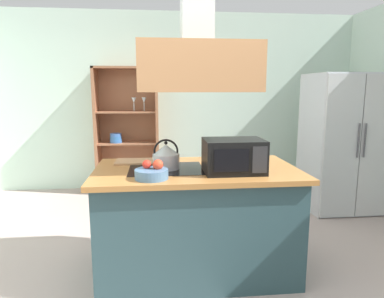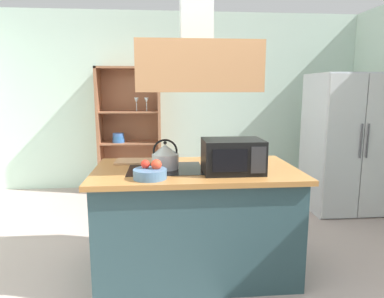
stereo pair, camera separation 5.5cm
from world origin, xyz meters
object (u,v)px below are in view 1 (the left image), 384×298
Objects in this scene: kettle at (166,157)px; fruit_bowl at (152,173)px; refrigerator at (343,143)px; dish_cabinet at (127,137)px; microwave at (234,156)px; cutting_board at (135,162)px.

fruit_bowl is (-0.11, -0.30, -0.06)m from kettle.
fruit_bowl is at bearing -145.45° from refrigerator.
dish_cabinet is 7.64× the size of fruit_bowl.
microwave is at bearing -17.57° from kettle.
microwave reaches higher than cutting_board.
dish_cabinet is (-2.81, 1.13, -0.04)m from refrigerator.
dish_cabinet reaches higher than refrigerator.
microwave is at bearing -29.25° from cutting_board.
dish_cabinet reaches higher than cutting_board.
dish_cabinet is 5.48× the size of cutting_board.
cutting_board is at bearing 105.07° from fruit_bowl.
dish_cabinet is 7.67× the size of kettle.
microwave is (0.79, -0.44, 0.12)m from cutting_board.
dish_cabinet is 2.23m from cutting_board.
refrigerator is 2.35m from microwave.
kettle is at bearing -149.34° from refrigerator.
refrigerator is 3.03m from dish_cabinet.
kettle is at bearing 69.34° from fruit_bowl.
dish_cabinet is at bearing 96.23° from cutting_board.
cutting_board is 0.60m from fruit_bowl.
refrigerator is 7.11× the size of fruit_bowl.
fruit_bowl is at bearing -74.93° from cutting_board.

